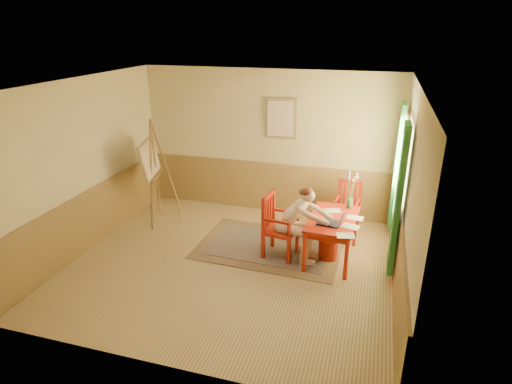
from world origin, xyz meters
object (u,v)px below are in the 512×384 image
(chair_left, at_px, (278,226))
(laptop, at_px, (333,221))
(chair_back, at_px, (347,208))
(figure, at_px, (297,220))
(table, at_px, (333,223))
(easel, at_px, (152,163))

(chair_left, height_order, laptop, chair_left)
(chair_back, relative_size, figure, 0.75)
(chair_left, height_order, chair_back, chair_left)
(table, distance_m, laptop, 0.27)
(chair_left, distance_m, laptop, 0.92)
(chair_back, distance_m, laptop, 1.30)
(chair_back, distance_m, figure, 1.41)
(chair_back, bearing_deg, figure, -119.94)
(chair_back, relative_size, easel, 0.47)
(figure, relative_size, easel, 0.63)
(chair_left, xyz_separation_m, figure, (0.31, -0.03, 0.16))
(table, xyz_separation_m, laptop, (0.02, -0.24, 0.14))
(chair_back, xyz_separation_m, easel, (-3.52, -0.58, 0.71))
(laptop, relative_size, easel, 0.22)
(figure, distance_m, easel, 2.94)
(chair_left, xyz_separation_m, laptop, (0.88, -0.09, 0.24))
(table, bearing_deg, laptop, -84.01)
(table, relative_size, figure, 0.98)
(table, relative_size, chair_left, 1.16)
(figure, relative_size, laptop, 2.85)
(chair_left, bearing_deg, laptop, -5.79)
(easel, bearing_deg, chair_left, -13.12)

